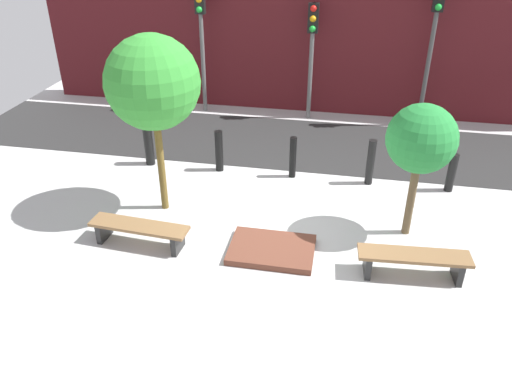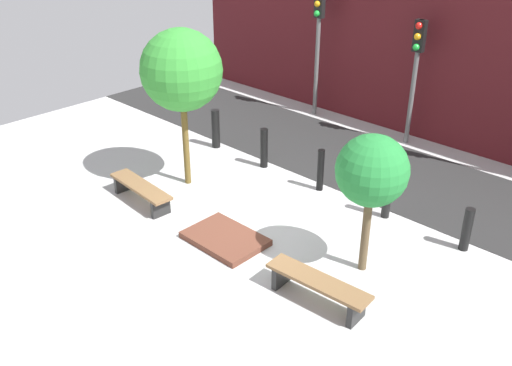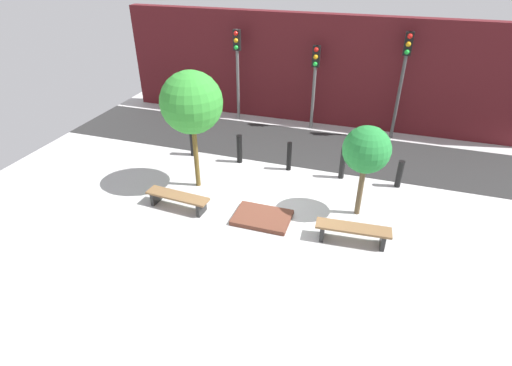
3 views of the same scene
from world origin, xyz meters
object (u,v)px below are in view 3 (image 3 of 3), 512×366
Objects in this scene: bench_left at (178,198)px; bollard_far_left at (193,142)px; tree_behind_right_bench at (367,150)px; bollard_left at (239,149)px; bench_right at (353,231)px; bollard_right at (343,163)px; tree_behind_left_bench at (191,103)px; planter_bed at (262,218)px; traffic_light_mid_west at (315,72)px; traffic_light_west at (237,59)px; traffic_light_mid_east at (404,68)px; bollard_center at (289,156)px; bollard_far_right at (399,174)px.

bench_left is 1.82× the size of bollard_far_left.
bench_left is 0.72× the size of tree_behind_right_bench.
bollard_left reaches higher than bench_left.
bench_right is (4.81, 0.00, 0.02)m from bench_left.
bollard_far_left is 0.97× the size of bollard_right.
bench_right is 1.76× the size of bollard_right.
bollard_right is (4.12, 1.83, -2.12)m from tree_behind_left_bench.
bench_right is 0.53× the size of tree_behind_left_bench.
planter_bed is 0.47× the size of traffic_light_mid_west.
traffic_light_west reaches higher than bollard_far_left.
bollard_left is 0.25× the size of traffic_light_mid_east.
traffic_light_west is at bearing 115.20° from planter_bed.
bollard_left is (-4.12, 1.83, -1.44)m from tree_behind_right_bench.
traffic_light_west is at bearing 134.95° from tree_behind_right_bench.
bollard_center is (2.40, 3.13, 0.18)m from bench_left.
tree_behind_right_bench is 2.51× the size of bollard_far_left.
traffic_light_mid_west reaches higher than tree_behind_right_bench.
traffic_light_west is at bearing 97.41° from tree_behind_left_bench.
bollard_far_left is 6.87m from bollard_far_right.
traffic_light_mid_east reaches higher than bench_right.
planter_bed is at bearing 171.20° from bench_right.
bollard_right is at bearing 98.33° from bench_right.
tree_behind_left_bench is 3.35× the size of bollard_right.
planter_bed is at bearing -115.20° from traffic_light_mid_east.
bollard_right is 1.72m from bollard_far_right.
bollard_far_left is (-5.84, 3.13, 0.18)m from bench_right.
bench_right is 3.30m from bollard_far_right.
tree_behind_left_bench is 2.91m from bollard_left.
planter_bed is 0.59× the size of tree_behind_right_bench.
planter_bed is at bearing -64.80° from traffic_light_west.
traffic_light_mid_east is at bearing 79.95° from bench_right.
bollard_center is at bearing -130.11° from traffic_light_mid_east.
traffic_light_mid_west is (3.44, 3.71, 1.73)m from bollard_far_left.
planter_bed is 3.70m from tree_behind_left_bench.
bollard_center is 0.25× the size of traffic_light_mid_east.
tree_behind_right_bench is 3.35m from bollard_center.
traffic_light_mid_east reaches higher than tree_behind_right_bench.
bollard_right is 0.27× the size of traffic_light_mid_east.
tree_behind_left_bench reaches higher than traffic_light_mid_west.
bollard_far_right is 0.23× the size of traffic_light_mid_east.
bench_left is at bearing -71.77° from bollard_far_left.
planter_bed is at bearing -59.62° from bollard_left.
bench_left is 0.51× the size of traffic_light_west.
traffic_light_mid_west reaches higher than bench_right.
bollard_right is at bearing 59.62° from planter_bed.
bollard_left is at bearing 69.41° from tree_behind_left_bench.
planter_bed is at bearing -24.61° from tree_behind_left_bench.
tree_behind_right_bench is 7.85m from traffic_light_west.
traffic_light_west is (-5.53, 5.54, 0.56)m from tree_behind_right_bench.
traffic_light_mid_east reaches higher than bollard_right.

